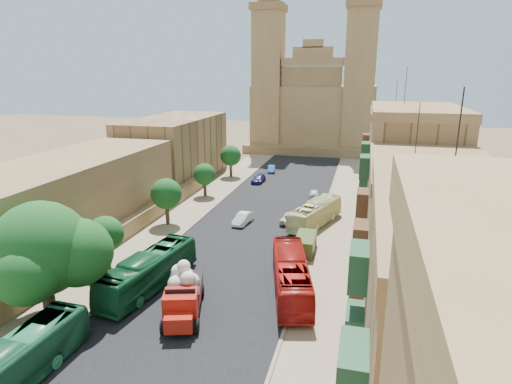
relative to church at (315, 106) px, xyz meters
The scene contains 33 objects.
ground 79.19m from the church, 90.00° to the right, with size 260.00×260.00×0.00m, color brown.
road_surface 49.54m from the church, 90.00° to the right, with size 14.00×140.00×0.01m, color black.
sidewalk_east 50.44m from the church, 78.94° to the right, with size 5.00×140.00×0.01m, color #816E54.
sidewalk_west 50.44m from the church, 101.06° to the right, with size 5.00×140.00×0.01m, color #816E54.
kerb_east 50.02m from the church, 81.81° to the right, with size 0.25×140.00×0.12m, color #816E54.
kerb_west 50.02m from the church, 98.19° to the right, with size 0.25×140.00×0.12m, color #816E54.
townhouse_a 83.22m from the church, 78.94° to the right, with size 9.00×14.00×16.40m.
townhouse_b 69.58m from the church, 76.73° to the right, with size 9.00×14.00×14.90m.
townhouse_c 56.00m from the church, 73.43° to the right, with size 9.00×14.00×17.40m.
townhouse_d 42.84m from the church, 68.07° to the right, with size 9.00×14.00×15.90m.
west_wall 60.55m from the church, 102.04° to the right, with size 1.00×40.00×1.80m, color olive.
west_building_low 63.45m from the church, 106.54° to the right, with size 10.00×28.00×8.40m, color brown.
west_building_mid 39.27m from the church, 117.48° to the right, with size 10.00×22.00×10.00m, color olive.
church is the anchor object (origin of this frame).
ficus_tree 75.33m from the church, 97.20° to the right, with size 8.62×7.93×8.62m.
street_tree_a 67.65m from the church, 98.54° to the right, with size 3.19×3.19×4.90m.
street_tree_b 55.83m from the church, 100.38° to the right, with size 3.51×3.51×5.40m.
street_tree_c 44.24m from the church, 103.21° to the right, with size 3.04×3.04×4.68m.
street_tree_d 32.75m from the church, 108.09° to the right, with size 3.44×3.44×5.30m.
red_truck 72.20m from the church, 90.38° to the right, with size 4.16×6.81×3.76m.
olive_pickup 59.61m from the church, 83.67° to the right, with size 1.95×4.16×1.70m.
bus_green_south 81.77m from the church, 94.58° to the right, with size 2.38×10.19×2.84m, color #1F6440.
bus_green_north 69.52m from the church, 93.92° to the right, with size 2.51×10.73×2.99m, color #135229.
bus_red_east 67.55m from the church, 84.44° to the right, with size 2.51×10.72×2.99m, color #AB1713.
bus_cream_east 51.74m from the church, 82.69° to the right, with size 2.32×9.92×2.76m, color beige.
car_blue_a 66.25m from the church, 93.54° to the right, with size 1.50×3.72×1.27m, color #3E83C4.
car_white_a 53.09m from the church, 91.80° to the right, with size 1.33×3.80×1.25m, color white.
car_cream 51.40m from the church, 85.89° to the right, with size 1.87×4.06×1.13m, color beige.
car_dkblue 34.78m from the church, 97.79° to the right, with size 1.64×4.04×1.17m, color #1C1B51.
car_white_b 40.68m from the church, 82.79° to the right, with size 1.34×3.34×1.14m, color silver.
car_blue_b 27.48m from the church, 99.16° to the right, with size 1.20×3.43×1.13m, color #416EC0.
pedestrian_a 68.17m from the church, 83.63° to the right, with size 0.58×0.38×1.60m, color black.
pedestrian_c 68.24m from the church, 83.23° to the right, with size 0.88×0.36×1.49m, color #3D3C41.
Camera 1 is at (11.45, -18.52, 16.96)m, focal length 30.00 mm.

